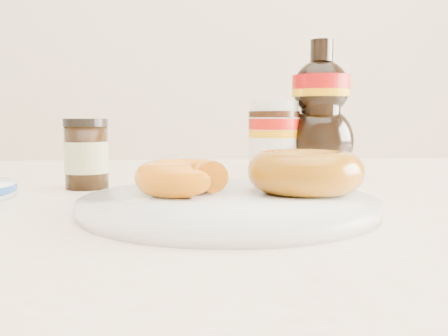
{
  "coord_description": "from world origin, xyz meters",
  "views": [
    {
      "loc": [
        -0.06,
        -0.47,
        0.84
      ],
      "look_at": [
        -0.02,
        0.03,
        0.79
      ],
      "focal_mm": 40.0,
      "sensor_mm": 36.0,
      "label": 1
    }
  ],
  "objects": [
    {
      "name": "plate",
      "position": [
        -0.02,
        -0.02,
        0.76
      ],
      "size": [
        0.27,
        0.27,
        0.01
      ],
      "color": "white",
      "rests_on": "dining_table"
    },
    {
      "name": "nutella_jar",
      "position": [
        0.08,
        0.29,
        0.81
      ],
      "size": [
        0.08,
        0.08,
        0.11
      ],
      "rotation": [
        0.0,
        0.0,
        -0.06
      ],
      "color": "white",
      "rests_on": "dining_table"
    },
    {
      "name": "dining_table",
      "position": [
        0.0,
        0.1,
        0.67
      ],
      "size": [
        1.4,
        0.9,
        0.75
      ],
      "color": "#FFE5C2",
      "rests_on": "ground"
    },
    {
      "name": "dark_jar",
      "position": [
        -0.18,
        0.14,
        0.79
      ],
      "size": [
        0.05,
        0.05,
        0.08
      ],
      "rotation": [
        0.0,
        0.0,
        0.15
      ],
      "color": "black",
      "rests_on": "dining_table"
    },
    {
      "name": "donut_bitten",
      "position": [
        -0.06,
        -0.0,
        0.78
      ],
      "size": [
        0.1,
        0.1,
        0.03
      ],
      "primitive_type": "torus",
      "rotation": [
        0.0,
        0.0,
        0.07
      ],
      "color": "orange",
      "rests_on": "plate"
    },
    {
      "name": "donut_whole",
      "position": [
        0.06,
        0.0,
        0.78
      ],
      "size": [
        0.13,
        0.13,
        0.04
      ],
      "primitive_type": "torus",
      "rotation": [
        0.0,
        0.0,
        -0.22
      ],
      "color": "#935D09",
      "rests_on": "plate"
    },
    {
      "name": "syrup_bottle",
      "position": [
        0.15,
        0.29,
        0.85
      ],
      "size": [
        0.12,
        0.11,
        0.2
      ],
      "primitive_type": null,
      "rotation": [
        0.0,
        0.0,
        0.26
      ],
      "color": "black",
      "rests_on": "dining_table"
    }
  ]
}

